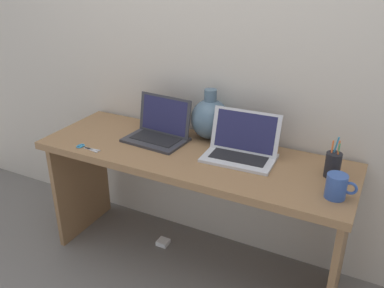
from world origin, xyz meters
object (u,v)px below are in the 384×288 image
Objects in this scene: laptop_right at (242,146)px; coffee_mug at (337,186)px; scissors at (84,147)px; green_vase at (210,118)px; power_brick at (163,242)px; laptop_left at (160,128)px; pen_cup at (333,164)px.

coffee_mug is (0.50, -0.19, -0.01)m from laptop_right.
green_vase is at bearing 38.41° from scissors.
power_brick is (0.31, 0.27, -0.72)m from scissors.
laptop_right is 0.84m from scissors.
coffee_mug is 1.87× the size of power_brick.
laptop_left is 2.66× the size of coffee_mug.
power_brick is at bearing -146.17° from green_vase.
pen_cup is at bearing -0.69° from laptop_left.
power_brick is at bearing 41.61° from scissors.
laptop_right is at bearing 20.04° from scissors.
coffee_mug is at bearing -75.18° from pen_cup.
pen_cup reaches higher than coffee_mug.
pen_cup reaches higher than scissors.
coffee_mug reaches higher than scissors.
laptop_left is 1.01m from coffee_mug.
laptop_right is 2.48× the size of scissors.
laptop_right reaches higher than scissors.
laptop_left is at bearing 179.42° from laptop_right.
scissors is at bearing -167.20° from pen_cup.
laptop_right is 0.29m from green_vase.
pen_cup is at bearing 12.80° from scissors.
pen_cup is (-0.05, 0.18, 0.01)m from coffee_mug.
laptop_right is 1.88× the size of pen_cup.
pen_cup is at bearing 104.82° from coffee_mug.
laptop_left is 0.29m from green_vase.
green_vase reaches higher than laptop_left.
pen_cup is (0.45, -0.01, 0.00)m from laptop_right.
laptop_right is 2.80× the size of coffee_mug.
coffee_mug is at bearing -24.00° from green_vase.
scissors is at bearing -135.58° from laptop_left.
scissors is (-0.79, -0.29, -0.06)m from laptop_right.
laptop_right is 0.53m from coffee_mug.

